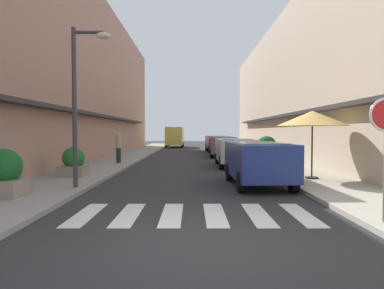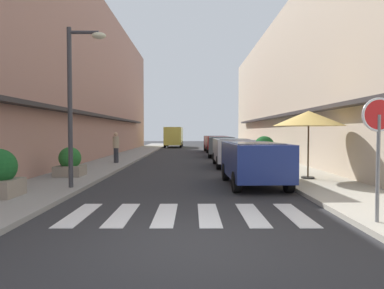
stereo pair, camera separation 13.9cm
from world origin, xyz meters
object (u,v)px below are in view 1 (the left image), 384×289
Objects in this scene: parked_car_distant at (215,142)px; street_lamp at (79,89)px; parked_car_far at (221,144)px; planter_corner at (2,174)px; delivery_van at (173,135)px; planter_far at (265,149)px; parked_car_mid at (233,149)px; pedestrian_walking_near at (117,147)px; planter_midblock at (72,163)px; parked_car_near at (257,159)px; cafe_umbrella at (311,119)px; round_street_sign at (384,127)px.

street_lamp is at bearing -105.42° from parked_car_distant.
parked_car_far is at bearing 68.77° from street_lamp.
street_lamp reaches higher than planter_corner.
planter_corner is (-1.58, -1.54, -2.42)m from street_lamp.
parked_car_far is 0.91× the size of street_lamp.
delivery_van is 21.88m from planter_far.
parked_car_distant is (-0.00, 5.91, 0.00)m from parked_car_far.
pedestrian_walking_near is at bearing 171.93° from parked_car_mid.
delivery_van is at bearing 106.84° from planter_far.
planter_midblock is 5.72m from pedestrian_walking_near.
parked_car_mid is at bearing 90.00° from parked_car_near.
parked_car_mid is at bearing -90.00° from parked_car_far.
cafe_umbrella is 2.04× the size of planter_corner.
parked_car_mid is 8.34m from planter_midblock.
street_lamp is 4.37× the size of planter_midblock.
parked_car_far reaches higher than planter_midblock.
planter_midblock is (-8.98, 0.74, -1.69)m from cafe_umbrella.
round_street_sign is 9.07m from planter_corner.
parked_car_distant is at bearing 90.00° from parked_car_mid.
parked_car_mid reaches higher than planter_midblock.
planter_corner is at bearing -130.42° from planter_far.
street_lamp reaches higher than parked_car_far.
cafe_umbrella is 7.50m from planter_far.
street_lamp is at bearing -126.69° from parked_car_mid.
street_lamp is 3.34× the size of planter_far.
planter_corner is 0.87× the size of planter_far.
street_lamp is (-7.04, 4.10, 1.22)m from round_street_sign.
parked_car_far is 1.89× the size of round_street_sign.
planter_far is at bearing 36.57° from planter_midblock.
planter_corner is at bearing 163.42° from round_street_sign.
parked_car_near is at bearing -155.62° from cafe_umbrella.
parked_car_near is 8.59m from planter_far.
parked_car_near is at bearing -90.00° from parked_car_mid.
planter_midblock is (-6.82, 1.72, -0.31)m from parked_car_near.
parked_car_far is at bearing 90.00° from parked_car_near.
planter_midblock is (-1.20, 2.75, -2.52)m from street_lamp.
parked_car_mid reaches higher than planter_corner.
street_lamp reaches higher than parked_car_near.
parked_car_far is 0.82× the size of delivery_van.
parked_car_far is 15.68m from street_lamp.
parked_car_near is 6.51m from parked_car_mid.
cafe_umbrella is at bearing -4.73° from planter_midblock.
delivery_van is at bearing 102.76° from cafe_umbrella.
planter_midblock is at bearing 85.00° from planter_corner.
street_lamp is (-5.62, -7.54, 2.21)m from parked_car_mid.
cafe_umbrella is 2.32× the size of planter_midblock.
pedestrian_walking_near reaches higher than planter_corner.
planter_far is at bearing 41.07° from parked_car_mid.
planter_midblock is (0.38, 4.29, -0.10)m from planter_corner.
parked_car_distant is at bearing 96.70° from cafe_umbrella.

